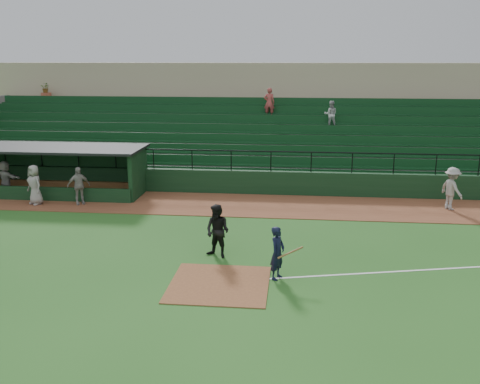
# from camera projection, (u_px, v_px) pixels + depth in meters

# --- Properties ---
(ground) EXTENTS (90.00, 90.00, 0.00)m
(ground) POSITION_uv_depth(u_px,v_px,m) (224.00, 272.00, 17.08)
(ground) COLOR #24581C
(ground) RESTS_ON ground
(warning_track) EXTENTS (40.00, 4.00, 0.03)m
(warning_track) POSITION_uv_depth(u_px,v_px,m) (247.00, 205.00, 24.79)
(warning_track) COLOR brown
(warning_track) RESTS_ON ground
(home_plate_dirt) EXTENTS (3.00, 3.00, 0.03)m
(home_plate_dirt) POSITION_uv_depth(u_px,v_px,m) (219.00, 284.00, 16.11)
(home_plate_dirt) COLOR brown
(home_plate_dirt) RESTS_ON ground
(foul_line) EXTENTS (17.49, 4.44, 0.01)m
(foul_line) POSITION_uv_depth(u_px,v_px,m) (469.00, 267.00, 17.42)
(foul_line) COLOR white
(foul_line) RESTS_ON ground
(stadium_structure) EXTENTS (38.00, 13.08, 6.40)m
(stadium_structure) POSITION_uv_depth(u_px,v_px,m) (260.00, 132.00, 32.38)
(stadium_structure) COLOR black
(stadium_structure) RESTS_ON ground
(dugout) EXTENTS (8.90, 3.20, 2.42)m
(dugout) POSITION_uv_depth(u_px,v_px,m) (60.00, 167.00, 26.97)
(dugout) COLOR black
(dugout) RESTS_ON ground
(batter_at_plate) EXTENTS (1.11, 0.73, 1.69)m
(batter_at_plate) POSITION_uv_depth(u_px,v_px,m) (278.00, 253.00, 16.36)
(batter_at_plate) COLOR black
(batter_at_plate) RESTS_ON ground
(umpire) EXTENTS (1.12, 1.02, 1.86)m
(umpire) POSITION_uv_depth(u_px,v_px,m) (218.00, 231.00, 18.15)
(umpire) COLOR black
(umpire) RESTS_ON ground
(runner) EXTENTS (1.19, 1.44, 1.94)m
(runner) POSITION_uv_depth(u_px,v_px,m) (452.00, 189.00, 23.81)
(runner) COLOR #9F9995
(runner) RESTS_ON warning_track
(dugout_player_a) EXTENTS (1.10, 0.95, 1.78)m
(dugout_player_a) POSITION_uv_depth(u_px,v_px,m) (79.00, 186.00, 24.69)
(dugout_player_a) COLOR #9D9893
(dugout_player_a) RESTS_ON warning_track
(dugout_player_b) EXTENTS (1.09, 0.99, 1.87)m
(dugout_player_b) POSITION_uv_depth(u_px,v_px,m) (35.00, 185.00, 24.68)
(dugout_player_b) COLOR #9B9691
(dugout_player_b) RESTS_ON warning_track
(dugout_player_c) EXTENTS (1.71, 1.13, 1.76)m
(dugout_player_c) POSITION_uv_depth(u_px,v_px,m) (6.00, 178.00, 26.26)
(dugout_player_c) COLOR #99938F
(dugout_player_c) RESTS_ON warning_track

